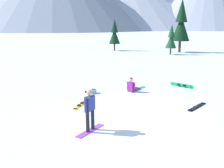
{
  "coord_description": "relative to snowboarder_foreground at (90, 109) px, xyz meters",
  "views": [
    {
      "loc": [
        -2.74,
        -10.05,
        4.17
      ],
      "look_at": [
        -0.56,
        2.6,
        1.0
      ],
      "focal_mm": 38.04,
      "sensor_mm": 36.0,
      "label": 1
    }
  ],
  "objects": [
    {
      "name": "snowboarder_foreground",
      "position": [
        0.0,
        0.0,
        0.0
      ],
      "size": [
        1.27,
        1.32,
        1.74
      ],
      "color": "#993FD8",
      "rests_on": "ground_plane"
    },
    {
      "name": "snowboarder_midground",
      "position": [
        3.2,
        5.53,
        -0.6
      ],
      "size": [
        1.58,
        1.46,
        0.96
      ],
      "color": "#4C4C51",
      "rests_on": "ground_plane"
    },
    {
      "name": "loose_snowboard_near_left",
      "position": [
        5.78,
        1.95,
        -0.9
      ],
      "size": [
        1.65,
        1.32,
        0.09
      ],
      "color": "black",
      "rests_on": "ground_plane"
    },
    {
      "name": "pine_tree_young",
      "position": [
        16.48,
        26.84,
        3.54
      ],
      "size": [
        2.88,
        2.88,
        8.2
      ],
      "color": "#472D19",
      "rests_on": "ground_plane"
    },
    {
      "name": "loose_snowboard_far_spare",
      "position": [
        6.82,
        5.93,
        -0.78
      ],
      "size": [
        1.18,
        1.4,
        0.28
      ],
      "color": "#19B259",
      "rests_on": "ground_plane"
    },
    {
      "name": "pine_tree_twin",
      "position": [
        13.79,
        24.1,
        1.46
      ],
      "size": [
        1.56,
        1.56,
        4.38
      ],
      "color": "#472D19",
      "rests_on": "ground_plane"
    },
    {
      "name": "backpack_grey",
      "position": [
        0.65,
        5.49,
        -0.8
      ],
      "size": [
        0.41,
        0.55,
        0.28
      ],
      "color": "gray",
      "rests_on": "ground_plane"
    },
    {
      "name": "loose_snowboard_near_right",
      "position": [
        -0.26,
        3.31,
        -0.9
      ],
      "size": [
        0.99,
        1.66,
        0.09
      ],
      "color": "yellow",
      "rests_on": "ground_plane"
    },
    {
      "name": "pine_tree_broad",
      "position": [
        6.7,
        31.17,
        1.96
      ],
      "size": [
        1.89,
        1.89,
        5.3
      ],
      "color": "#472D19",
      "rests_on": "ground_plane"
    },
    {
      "name": "ground_plane",
      "position": [
        2.09,
        1.11,
        -0.92
      ],
      "size": [
        800.0,
        800.0,
        0.0
      ],
      "primitive_type": "plane",
      "color": "silver"
    }
  ]
}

